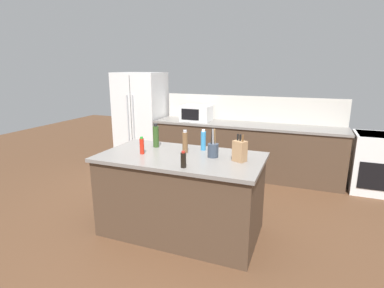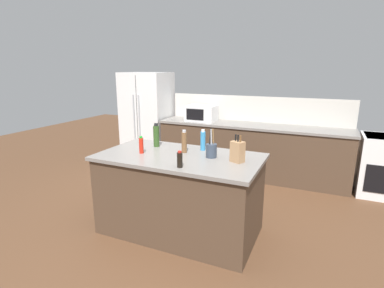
{
  "view_description": "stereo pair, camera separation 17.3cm",
  "coord_description": "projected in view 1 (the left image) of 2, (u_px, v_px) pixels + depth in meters",
  "views": [
    {
      "loc": [
        1.3,
        -2.96,
        1.9
      ],
      "look_at": [
        0.0,
        0.35,
        0.99
      ],
      "focal_mm": 28.0,
      "sensor_mm": 36.0,
      "label": 1
    },
    {
      "loc": [
        1.46,
        -2.89,
        1.9
      ],
      "look_at": [
        0.0,
        0.35,
        0.99
      ],
      "focal_mm": 28.0,
      "sensor_mm": 36.0,
      "label": 2
    }
  ],
  "objects": [
    {
      "name": "pepper_grinder",
      "position": [
        185.0,
        142.0,
        3.45
      ],
      "size": [
        0.06,
        0.06,
        0.27
      ],
      "color": "brown",
      "rests_on": "kitchen_island"
    },
    {
      "name": "dish_soap_bottle",
      "position": [
        203.0,
        140.0,
        3.56
      ],
      "size": [
        0.06,
        0.06,
        0.25
      ],
      "color": "#3384BC",
      "rests_on": "kitchen_island"
    },
    {
      "name": "microwave",
      "position": [
        196.0,
        113.0,
        5.54
      ],
      "size": [
        0.54,
        0.39,
        0.28
      ],
      "color": "white",
      "rests_on": "back_counter_run"
    },
    {
      "name": "soy_sauce_bottle",
      "position": [
        183.0,
        160.0,
        2.94
      ],
      "size": [
        0.06,
        0.06,
        0.17
      ],
      "color": "black",
      "rests_on": "kitchen_island"
    },
    {
      "name": "utensil_crock",
      "position": [
        213.0,
        150.0,
        3.29
      ],
      "size": [
        0.12,
        0.12,
        0.32
      ],
      "color": "#333D4C",
      "rests_on": "kitchen_island"
    },
    {
      "name": "olive_oil_bottle",
      "position": [
        156.0,
        136.0,
        3.7
      ],
      "size": [
        0.07,
        0.07,
        0.29
      ],
      "color": "#2D4C1E",
      "rests_on": "kitchen_island"
    },
    {
      "name": "kitchen_island",
      "position": [
        181.0,
        194.0,
        3.48
      ],
      "size": [
        1.84,
        0.99,
        0.94
      ],
      "color": "#4C3828",
      "rests_on": "ground_plane"
    },
    {
      "name": "ground_plane",
      "position": [
        181.0,
        230.0,
        3.6
      ],
      "size": [
        14.0,
        14.0,
        0.0
      ],
      "primitive_type": "plane",
      "color": "brown"
    },
    {
      "name": "refrigerator",
      "position": [
        141.0,
        118.0,
        6.06
      ],
      "size": [
        0.91,
        0.75,
        1.81
      ],
      "color": "white",
      "rests_on": "ground_plane"
    },
    {
      "name": "back_counter_run",
      "position": [
        245.0,
        150.0,
        5.36
      ],
      "size": [
        3.32,
        0.66,
        0.94
      ],
      "color": "#4C3828",
      "rests_on": "ground_plane"
    },
    {
      "name": "range_oven",
      "position": [
        378.0,
        163.0,
        4.63
      ],
      "size": [
        0.76,
        0.65,
        0.92
      ],
      "color": "white",
      "rests_on": "ground_plane"
    },
    {
      "name": "hot_sauce_bottle",
      "position": [
        142.0,
        146.0,
        3.41
      ],
      "size": [
        0.05,
        0.05,
        0.2
      ],
      "color": "red",
      "rests_on": "kitchen_island"
    },
    {
      "name": "wall_backsplash",
      "position": [
        250.0,
        109.0,
        5.47
      ],
      "size": [
        3.28,
        0.03,
        0.46
      ],
      "primitive_type": "cube",
      "color": "beige",
      "rests_on": "back_counter_run"
    },
    {
      "name": "knife_block",
      "position": [
        240.0,
        151.0,
        3.13
      ],
      "size": [
        0.16,
        0.15,
        0.29
      ],
      "rotation": [
        0.0,
        0.0,
        -0.45
      ],
      "color": "#A87C54",
      "rests_on": "kitchen_island"
    }
  ]
}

